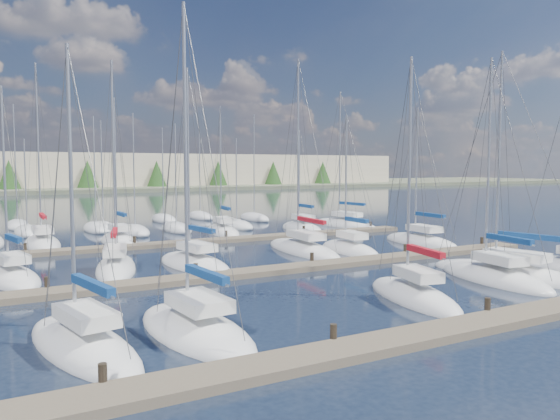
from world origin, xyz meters
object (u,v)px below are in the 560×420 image
sailboat_b (83,346)px  sailboat_e (494,278)px  sailboat_j (194,264)px  sailboat_q (302,228)px  sailboat_c (195,330)px  sailboat_n (42,243)px  sailboat_d (414,296)px  sailboat_p (223,231)px  sailboat_r (344,225)px  sailboat_f (509,274)px  sailboat_h (11,278)px  sailboat_i (116,268)px  sailboat_k (303,250)px  sailboat_o (119,241)px  sailboat_l (350,250)px  sailboat_m (421,242)px

sailboat_b → sailboat_e: 22.34m
sailboat_j → sailboat_q: 21.66m
sailboat_c → sailboat_n: (-2.61, 28.48, 0.02)m
sailboat_d → sailboat_p: size_ratio=0.96×
sailboat_r → sailboat_f: bearing=-113.5°
sailboat_d → sailboat_r: (16.22, 28.16, -0.00)m
sailboat_p → sailboat_e: size_ratio=0.98×
sailboat_h → sailboat_j: size_ratio=0.87×
sailboat_i → sailboat_k: (14.05, 0.74, -0.01)m
sailboat_n → sailboat_h: 14.48m
sailboat_f → sailboat_q: size_ratio=1.27×
sailboat_h → sailboat_o: (8.84, 12.68, 0.01)m
sailboat_f → sailboat_j: size_ratio=1.03×
sailboat_i → sailboat_q: 24.99m
sailboat_d → sailboat_i: size_ratio=0.91×
sailboat_l → sailboat_j: bearing=-176.8°
sailboat_b → sailboat_k: sailboat_k is taller
sailboat_b → sailboat_q: sailboat_b is taller
sailboat_c → sailboat_k: sailboat_k is taller
sailboat_n → sailboat_h: sailboat_n is taller
sailboat_m → sailboat_n: bearing=156.6°
sailboat_b → sailboat_h: bearing=85.4°
sailboat_b → sailboat_i: bearing=62.5°
sailboat_l → sailboat_m: bearing=8.4°
sailboat_l → sailboat_c: bearing=-138.5°
sailboat_i → sailboat_j: size_ratio=1.02×
sailboat_r → sailboat_e: bearing=-116.5°
sailboat_o → sailboat_f: bearing=-59.0°
sailboat_q → sailboat_i: bearing=-144.5°
sailboat_b → sailboat_j: (9.06, 13.39, 0.01)m
sailboat_h → sailboat_j: sailboat_j is taller
sailboat_m → sailboat_p: size_ratio=0.93×
sailboat_b → sailboat_h: sailboat_h is taller
sailboat_f → sailboat_k: 14.94m
sailboat_m → sailboat_l: size_ratio=1.09×
sailboat_f → sailboat_k: (-5.61, 13.85, 0.01)m
sailboat_d → sailboat_e: bearing=21.5°
sailboat_d → sailboat_n: 31.64m
sailboat_r → sailboat_k: size_ratio=1.00×
sailboat_i → sailboat_p: (13.31, 14.33, -0.01)m
sailboat_i → sailboat_m: bearing=13.5°
sailboat_d → sailboat_r: bearing=72.7°
sailboat_k → sailboat_f: bearing=-64.0°
sailboat_d → sailboat_n: sailboat_n is taller
sailboat_n → sailboat_k: size_ratio=1.02×
sailboat_d → sailboat_j: bearing=127.2°
sailboat_k → sailboat_p: bearing=97.0°
sailboat_c → sailboat_r: 39.29m
sailboat_i → sailboat_c: bearing=-76.3°
sailboat_c → sailboat_k: 20.89m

